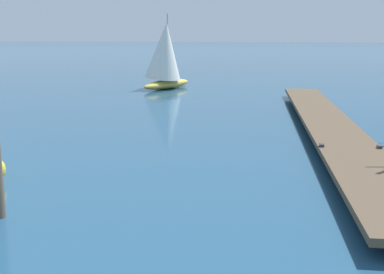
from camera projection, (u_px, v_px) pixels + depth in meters
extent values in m
cube|color=brown|center=(328.00, 123.00, 18.47)|extent=(2.28, 21.93, 0.16)
cylinder|color=brown|center=(357.00, 168.00, 13.19)|extent=(0.36, 0.36, 0.29)
cylinder|color=brown|center=(328.00, 129.00, 18.51)|extent=(0.36, 0.36, 0.29)
cylinder|color=brown|center=(311.00, 107.00, 23.83)|extent=(0.36, 0.36, 0.29)
cylinder|color=brown|center=(301.00, 94.00, 29.15)|extent=(0.36, 0.36, 0.29)
cube|color=#333338|center=(322.00, 145.00, 14.28)|extent=(0.12, 0.20, 0.08)
cube|color=#333338|center=(379.00, 147.00, 14.09)|extent=(0.12, 0.20, 0.08)
ellipsoid|color=gold|center=(167.00, 84.00, 33.14)|extent=(3.01, 4.75, 0.60)
cylinder|color=#B2ADA3|center=(168.00, 47.00, 32.72)|extent=(0.08, 0.08, 4.26)
cone|color=silver|center=(165.00, 50.00, 32.48)|extent=(3.48, 3.31, 3.85)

